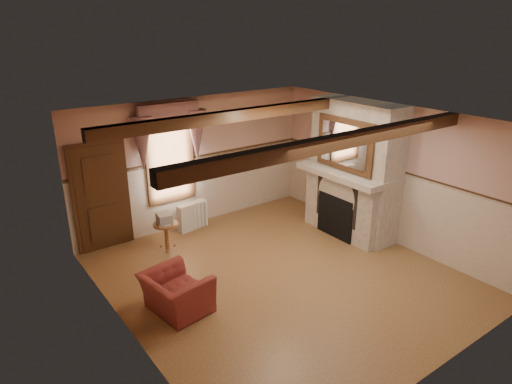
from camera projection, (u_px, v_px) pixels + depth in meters
floor at (281, 276)px, 8.11m from camera, size 5.50×6.00×0.01m
ceiling at (284, 120)px, 7.13m from camera, size 5.50×6.00×0.01m
wall_back at (195, 162)px, 9.89m from camera, size 5.50×0.02×2.80m
wall_front at (444, 280)px, 5.35m from camera, size 5.50×0.02×2.80m
wall_left at (123, 248)px, 6.10m from camera, size 0.02×6.00×2.80m
wall_right at (389, 173)px, 9.14m from camera, size 0.02×6.00×2.80m
wainscot at (282, 238)px, 7.84m from camera, size 5.50×6.00×1.50m
chair_rail at (282, 198)px, 7.58m from camera, size 5.50×6.00×0.08m
firebox at (337, 216)px, 9.51m from camera, size 0.20×0.95×0.90m
armchair at (176, 293)px, 7.04m from camera, size 0.98×1.09×0.63m
side_table at (167, 236)px, 9.00m from camera, size 0.62×0.62×0.55m
book_stack at (164, 218)px, 8.88m from camera, size 0.30×0.35×0.20m
radiator at (192, 216)px, 9.89m from camera, size 0.72×0.28×0.60m
bowl at (350, 168)px, 9.27m from camera, size 0.33×0.33×0.08m
mantel_clock at (322, 156)px, 9.88m from camera, size 0.14×0.24×0.20m
oil_lamp at (332, 157)px, 9.64m from camera, size 0.11×0.11×0.28m
candle_red at (378, 175)px, 8.72m from camera, size 0.06×0.06×0.16m
jar_yellow at (357, 169)px, 9.13m from camera, size 0.06×0.06×0.12m
fireplace at (355, 169)px, 9.41m from camera, size 0.85×2.00×2.80m
mantel at (349, 172)px, 9.33m from camera, size 1.05×2.05×0.12m
overmantel_mirror at (344, 145)px, 9.01m from camera, size 0.06×1.44×1.04m
door at (101, 198)px, 8.80m from camera, size 1.10×0.10×2.10m
window at (170, 155)px, 9.45m from camera, size 1.06×0.08×2.02m
window_drapes at (170, 128)px, 9.17m from camera, size 1.30×0.14×1.40m
ceiling_beam_front at (340, 142)px, 6.26m from camera, size 5.50×0.18×0.20m
ceiling_beam_back at (241, 115)px, 8.07m from camera, size 5.50×0.18×0.20m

